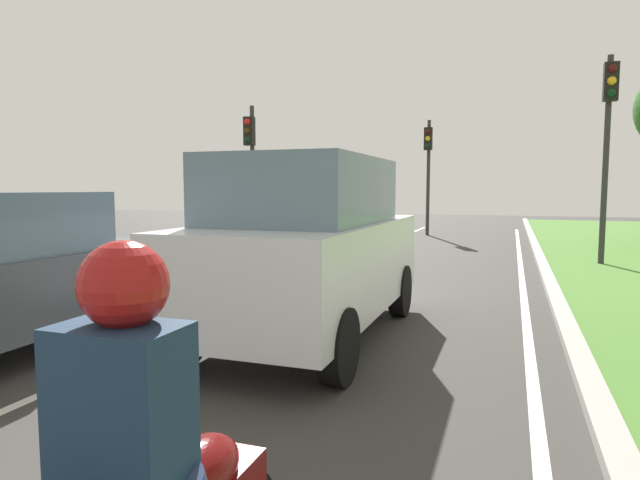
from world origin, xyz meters
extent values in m
plane|color=#383533|center=(0.00, 14.00, 0.00)|extent=(60.00, 60.00, 0.00)
cube|color=silver|center=(-0.70, 14.00, 0.00)|extent=(0.12, 32.00, 0.01)
cube|color=silver|center=(3.60, 14.00, 0.00)|extent=(0.12, 32.00, 0.01)
cube|color=#9E9B93|center=(4.10, 14.00, 0.06)|extent=(0.24, 48.00, 0.12)
cube|color=silver|center=(0.94, 9.40, 0.93)|extent=(1.91, 4.50, 1.10)
cube|color=slate|center=(0.94, 9.25, 1.88)|extent=(1.71, 2.70, 0.80)
cylinder|color=black|center=(0.07, 10.93, 0.38)|extent=(0.22, 0.76, 0.76)
cylinder|color=black|center=(1.81, 10.93, 0.38)|extent=(0.22, 0.76, 0.76)
cylinder|color=black|center=(0.07, 7.87, 0.38)|extent=(0.22, 0.76, 0.76)
cylinder|color=black|center=(1.82, 7.87, 0.38)|extent=(0.22, 0.76, 0.76)
cube|color=#474C51|center=(-2.12, 7.58, 0.74)|extent=(1.79, 4.31, 0.84)
cylinder|color=black|center=(-2.94, 9.04, 0.32)|extent=(0.23, 0.64, 0.64)
cylinder|color=black|center=(-1.32, 9.05, 0.32)|extent=(0.23, 0.64, 0.64)
ellipsoid|color=#590A0A|center=(2.23, 4.71, 0.80)|extent=(0.28, 0.50, 0.24)
cube|color=#192D47|center=(2.23, 4.31, 1.18)|extent=(0.40, 0.26, 0.60)
sphere|color=maroon|center=(2.23, 4.34, 1.60)|extent=(0.28, 0.28, 0.28)
cylinder|color=#2D2D2D|center=(5.47, 17.85, 2.54)|extent=(0.14, 0.14, 5.09)
cube|color=black|center=(5.47, 17.65, 4.42)|extent=(0.32, 0.24, 0.90)
sphere|color=#3F0F0F|center=(5.47, 17.52, 4.70)|extent=(0.20, 0.20, 0.20)
sphere|color=#F2AD19|center=(5.47, 17.52, 4.42)|extent=(0.20, 0.20, 0.20)
sphere|color=black|center=(5.47, 17.52, 4.14)|extent=(0.20, 0.20, 0.20)
cylinder|color=#2D2D2D|center=(-4.62, 18.96, 2.28)|extent=(0.14, 0.14, 4.55)
cube|color=black|center=(-4.62, 18.76, 3.73)|extent=(0.32, 0.24, 0.90)
sphere|color=red|center=(-4.62, 18.63, 4.01)|extent=(0.20, 0.20, 0.20)
sphere|color=#382B0C|center=(-4.62, 18.63, 3.73)|extent=(0.20, 0.20, 0.20)
sphere|color=black|center=(-4.62, 18.63, 3.45)|extent=(0.20, 0.20, 0.20)
cylinder|color=#2D2D2D|center=(0.09, 25.49, 2.34)|extent=(0.14, 0.14, 4.67)
cube|color=black|center=(0.09, 25.29, 3.91)|extent=(0.32, 0.24, 0.90)
sphere|color=#3F0F0F|center=(0.09, 25.16, 4.19)|extent=(0.20, 0.20, 0.20)
sphere|color=#F2AD19|center=(0.09, 25.16, 3.91)|extent=(0.20, 0.20, 0.20)
sphere|color=black|center=(0.09, 25.16, 3.63)|extent=(0.20, 0.20, 0.20)
camera|label=1|loc=(3.35, 2.98, 1.90)|focal=30.47mm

